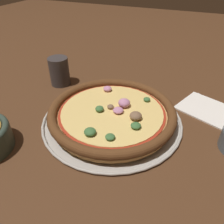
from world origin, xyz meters
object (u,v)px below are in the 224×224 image
pizza (112,113)px  drinking_cup (59,71)px  napkin (208,109)px  pizza_tray (112,120)px  fork (214,105)px

pizza → drinking_cup: size_ratio=3.56×
pizza → napkin: (0.23, 0.15, -0.02)m
napkin → pizza_tray: bearing=-147.0°
napkin → fork: bearing=65.2°
pizza_tray → napkin: pizza_tray is taller
pizza → drinking_cup: 0.27m
drinking_cup → fork: 0.49m
drinking_cup → fork: drinking_cup is taller
pizza_tray → napkin: (0.23, 0.15, -0.00)m
drinking_cup → napkin: bearing=3.5°
drinking_cup → fork: (0.48, 0.06, -0.04)m
pizza_tray → drinking_cup: bearing=153.1°
drinking_cup → pizza: bearing=-26.8°
pizza → fork: bearing=36.7°
pizza → drinking_cup: bearing=153.2°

